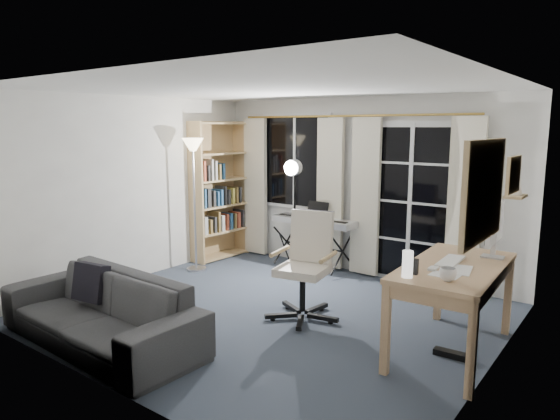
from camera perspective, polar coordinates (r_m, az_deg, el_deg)
The scene contains 17 objects.
floor at distance 5.55m, azimuth -1.11°, elevation -11.80°, with size 4.50×4.00×0.02m, color #333E4B.
window at distance 7.40m, azimuth 1.83°, elevation 5.57°, with size 1.20×0.08×1.40m.
french_door at distance 6.60m, azimuth 14.73°, elevation 0.63°, with size 1.32×0.09×2.11m.
curtains at distance 6.88m, azimuth 7.61°, elevation 1.80°, with size 3.60×0.07×2.13m.
bookshelf at distance 7.69m, azimuth -7.29°, elevation 1.83°, with size 0.38×0.99×2.09m.
torchiere_lamp at distance 6.96m, azimuth -9.87°, elevation 5.13°, with size 0.31×0.31×1.85m.
keyboard_piano at distance 7.00m, azimuth 3.87°, elevation -1.41°, with size 1.25×0.63×0.90m.
studio_light at distance 6.57m, azimuth 1.52°, elevation 3.29°, with size 0.32×0.33×1.62m.
office_chair at distance 5.32m, azimuth 3.18°, elevation -5.17°, with size 0.77×0.77×1.12m.
desk at distance 4.68m, azimuth 19.31°, elevation -7.12°, with size 0.83×1.55×0.81m.
monitor at distance 4.96m, azimuth 23.30°, elevation -1.59°, with size 0.20×0.59×0.51m.
desk_clutter at distance 4.50m, azimuth 17.54°, elevation -8.69°, with size 0.46×0.93×1.03m.
mug at distance 4.15m, azimuth 18.64°, elevation -6.80°, with size 0.13×0.11×0.13m, color silver.
wall_mirror at distance 3.88m, azimuth 22.21°, elevation 2.03°, with size 0.04×0.94×0.74m.
framed_print at distance 4.74m, azimuth 25.11°, elevation 3.69°, with size 0.03×0.42×0.32m.
wall_shelf at distance 5.26m, azimuth 25.37°, elevation 2.05°, with size 0.16×0.30×0.18m.
sofa at distance 4.97m, azimuth -19.94°, elevation -9.59°, with size 2.21×0.71×0.85m.
Camera 1 is at (3.18, -4.08, 2.01)m, focal length 32.00 mm.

